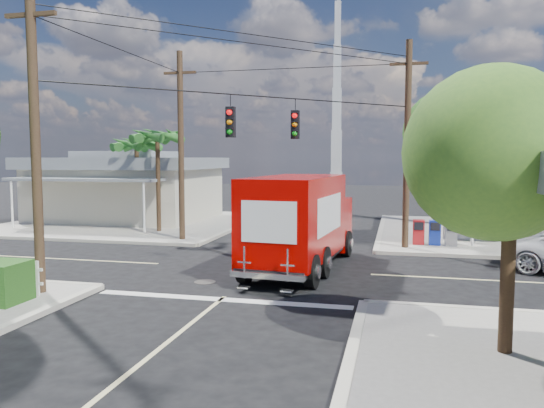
% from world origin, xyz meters
% --- Properties ---
extents(ground, '(120.00, 120.00, 0.00)m').
position_xyz_m(ground, '(0.00, 0.00, 0.00)').
color(ground, black).
rests_on(ground, ground).
extents(sidewalk_ne, '(14.12, 14.12, 0.14)m').
position_xyz_m(sidewalk_ne, '(10.88, 10.88, 0.07)').
color(sidewalk_ne, gray).
rests_on(sidewalk_ne, ground).
extents(sidewalk_nw, '(14.12, 14.12, 0.14)m').
position_xyz_m(sidewalk_nw, '(-10.88, 10.88, 0.07)').
color(sidewalk_nw, gray).
rests_on(sidewalk_nw, ground).
extents(road_markings, '(32.00, 32.00, 0.01)m').
position_xyz_m(road_markings, '(0.00, -1.47, 0.01)').
color(road_markings, beige).
rests_on(road_markings, ground).
extents(building_nw, '(10.80, 10.20, 4.30)m').
position_xyz_m(building_nw, '(-12.00, 12.46, 2.22)').
color(building_nw, beige).
rests_on(building_nw, sidewalk_nw).
extents(radio_tower, '(0.80, 0.80, 17.00)m').
position_xyz_m(radio_tower, '(0.50, 20.00, 5.64)').
color(radio_tower, silver).
rests_on(radio_tower, ground).
extents(tree_ne_front, '(4.21, 4.14, 6.66)m').
position_xyz_m(tree_ne_front, '(7.21, 6.76, 4.77)').
color(tree_ne_front, '#422D1C').
rests_on(tree_ne_front, sidewalk_ne).
extents(tree_ne_back, '(3.77, 3.66, 5.82)m').
position_xyz_m(tree_ne_back, '(9.81, 8.96, 4.19)').
color(tree_ne_back, '#422D1C').
rests_on(tree_ne_back, sidewalk_ne).
extents(tree_se, '(3.67, 3.54, 5.62)m').
position_xyz_m(tree_se, '(7.01, -7.24, 4.04)').
color(tree_se, '#422D1C').
rests_on(tree_se, sidewalk_se).
extents(palm_nw_front, '(3.01, 3.08, 5.59)m').
position_xyz_m(palm_nw_front, '(-7.50, 7.50, 5.04)').
color(palm_nw_front, '#422D1C').
rests_on(palm_nw_front, sidewalk_nw).
extents(palm_nw_back, '(3.01, 3.08, 5.19)m').
position_xyz_m(palm_nw_back, '(-9.50, 9.00, 4.67)').
color(palm_nw_back, '#422D1C').
rests_on(palm_nw_back, sidewalk_nw).
extents(utility_poles, '(12.00, 10.68, 9.00)m').
position_xyz_m(utility_poles, '(-1.58, 1.60, 4.67)').
color(utility_poles, '#473321').
rests_on(utility_poles, ground).
extents(vending_boxes, '(1.90, 0.50, 1.10)m').
position_xyz_m(vending_boxes, '(6.50, 6.20, 0.69)').
color(vending_boxes, '#A4161A').
rests_on(vending_boxes, sidewalk_ne).
extents(delivery_truck, '(3.15, 8.00, 3.38)m').
position_xyz_m(delivery_truck, '(1.46, 0.33, 1.72)').
color(delivery_truck, black).
rests_on(delivery_truck, ground).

